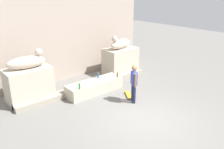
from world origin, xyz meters
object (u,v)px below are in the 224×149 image
Objects in this scene: bottle_green at (79,86)px; bottle_brown at (117,75)px; statue_reclining_left at (27,62)px; skateboard at (128,95)px; bottle_clear at (97,80)px; skater at (134,82)px; statue_reclining_right at (120,43)px; bottle_blue at (98,76)px.

bottle_brown is at bearing 1.01° from bottle_green.
statue_reclining_left is 2.11× the size of skateboard.
skater is at bearing -67.59° from bottle_clear.
skater is 1.06m from skateboard.
skater is 6.31× the size of bottle_clear.
bottle_brown is at bearing -14.05° from statue_reclining_left.
statue_reclining_right is at bearing 21.75° from bottle_green.
statue_reclining_left reaches higher than skater.
skater is 5.63× the size of bottle_blue.
bottle_blue is (2.96, -0.93, -1.08)m from statue_reclining_left.
bottle_blue is 1.48m from bottle_green.
skateboard is at bearing -27.98° from statue_reclining_left.
statue_reclining_left and statue_reclining_right have the same top height.
statue_reclining_left reaches higher than bottle_clear.
bottle_blue is 0.54m from bottle_clear.
bottle_green reaches higher than bottle_clear.
bottle_brown is (0.21, 1.03, 0.61)m from skateboard.
bottle_blue is at bearing 10.61° from statue_reclining_right.
skateboard is (3.55, -2.44, -1.71)m from statue_reclining_left.
bottle_green reaches higher than bottle_brown.
statue_reclining_right reaches higher than bottle_blue.
skater is at bearing 7.99° from skateboard.
statue_reclining_left is 4.54m from skater.
statue_reclining_right is 3.14m from bottle_clear.
statue_reclining_right reaches higher than bottle_clear.
bottle_clear is (2.60, -1.34, -1.10)m from statue_reclining_left.
statue_reclining_right reaches higher than bottle_green.
bottle_clear reaches higher than skateboard.
bottle_brown is (3.76, -1.42, -1.10)m from statue_reclining_left.
bottle_clear is at bearing -20.71° from statue_reclining_left.
bottle_brown is at bearing -31.02° from bottle_blue.
skateboard is at bearing -101.75° from bottle_brown.
statue_reclining_right reaches higher than bottle_brown.
statue_reclining_left is 6.16× the size of bottle_brown.
bottle_green is at bearing -102.47° from skater.
statue_reclining_left is 5.57× the size of bottle_blue.
statue_reclining_right is 6.35× the size of bottle_clear.
statue_reclining_left reaches higher than bottle_green.
bottle_green is (-1.02, -0.11, 0.02)m from bottle_clear.
skateboard is 1.21m from bottle_brown.
statue_reclining_left is 5.21m from statue_reclining_right.
bottle_green is at bearing -84.16° from skateboard.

